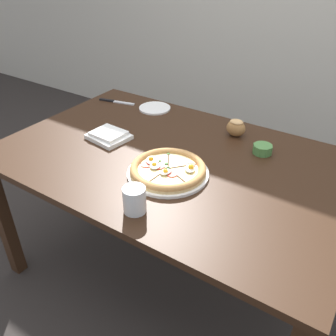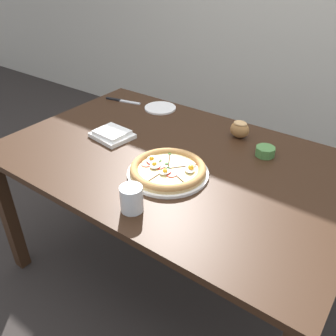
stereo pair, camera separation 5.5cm
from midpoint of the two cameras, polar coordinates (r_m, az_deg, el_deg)
name	(u,v)px [view 1 (the left image)]	position (r m, az deg, el deg)	size (l,w,h in m)	color
ground_plane	(172,271)	(2.02, -0.24, -16.27)	(12.00, 12.00, 0.00)	#2D2826
dining_table	(172,172)	(1.58, -0.30, -0.68)	(1.52, 0.98, 0.73)	#331E11
pizza	(168,170)	(1.41, -1.13, -0.32)	(0.33, 0.33, 0.05)	white
ramekin_bowl	(262,149)	(1.60, 13.97, 2.97)	(0.09, 0.09, 0.04)	#4C8442
napkin_folded	(109,136)	(1.70, -10.40, 5.12)	(0.20, 0.18, 0.04)	white
bread_piece_near	(236,127)	(1.72, 9.95, 6.43)	(0.09, 0.07, 0.08)	#A3703D
knife_main	(116,102)	(2.11, -9.06, 10.45)	(0.22, 0.07, 0.01)	silver
water_glass	(135,201)	(1.22, -6.67, -5.30)	(0.08, 0.08, 0.09)	white
side_saucer	(155,108)	(2.00, -2.94, 9.55)	(0.17, 0.17, 0.01)	white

